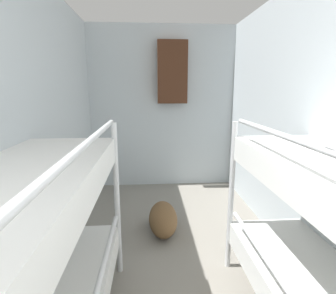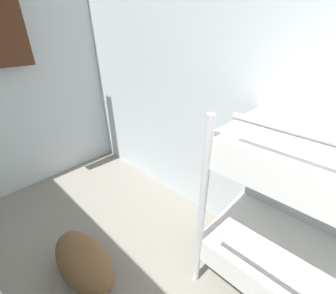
# 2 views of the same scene
# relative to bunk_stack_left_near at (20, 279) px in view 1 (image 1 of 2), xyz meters

# --- Properties ---
(wall_left) EXTENTS (0.06, 4.59, 2.48)m
(wall_left) POSITION_rel_bunk_stack_left_near_xyz_m (-0.35, 0.81, 0.52)
(wall_left) COLOR silver
(wall_left) RESTS_ON ground_plane
(wall_right) EXTENTS (0.06, 4.59, 2.48)m
(wall_right) POSITION_rel_bunk_stack_left_near_xyz_m (1.92, 0.81, 0.52)
(wall_right) COLOR silver
(wall_right) RESTS_ON ground_plane
(wall_back) EXTENTS (2.34, 0.06, 2.48)m
(wall_back) POSITION_rel_bunk_stack_left_near_xyz_m (0.79, 3.08, 0.52)
(wall_back) COLOR silver
(wall_back) RESTS_ON ground_plane
(bunk_stack_left_near) EXTENTS (0.66, 1.85, 1.33)m
(bunk_stack_left_near) POSITION_rel_bunk_stack_left_near_xyz_m (0.00, 0.00, 0.00)
(bunk_stack_left_near) COLOR silver
(bunk_stack_left_near) RESTS_ON ground_plane
(duffel_bag) EXTENTS (0.31, 0.63, 0.31)m
(duffel_bag) POSITION_rel_bunk_stack_left_near_xyz_m (0.72, 1.57, -0.56)
(duffel_bag) COLOR brown
(duffel_bag) RESTS_ON ground_plane
(hanging_coat) EXTENTS (0.44, 0.12, 0.90)m
(hanging_coat) POSITION_rel_bunk_stack_left_near_xyz_m (0.93, 2.93, 1.06)
(hanging_coat) COLOR #472819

